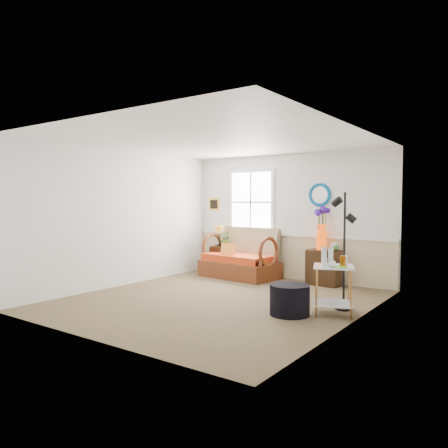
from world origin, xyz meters
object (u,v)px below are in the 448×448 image
Objects in this scene: cabinet at (325,267)px; ottoman at (290,300)px; loveseat at (239,253)px; floor_lamp at (344,251)px; side_table at (333,290)px; lamp_stand at (219,259)px.

cabinet is 2.46m from ottoman.
floor_lamp is (2.79, -1.39, 0.35)m from loveseat.
side_table is 1.23× the size of ottoman.
lamp_stand is at bearing -175.31° from cabinet.
side_table is 0.65m from ottoman.
floor_lamp is at bearing -20.32° from loveseat.
side_table reaches higher than lamp_stand.
loveseat reaches higher than side_table.
side_table is at bearing -86.40° from floor_lamp.
floor_lamp is (3.49, -1.61, 0.58)m from lamp_stand.
side_table is at bearing -26.13° from loveseat.
floor_lamp is 1.13m from ottoman.
loveseat reaches higher than ottoman.
lamp_stand is 3.98m from side_table.
ottoman is at bearing -37.18° from loveseat.
cabinet is 0.97× the size of side_table.
floor_lamp is at bearing -55.37° from cabinet.
ottoman is at bearing -140.34° from side_table.
cabinet is 1.20× the size of ottoman.
ottoman is (2.28, -2.15, -0.31)m from loveseat.
ottoman is at bearing -75.07° from cabinet.
cabinet is 1.99m from floor_lamp.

